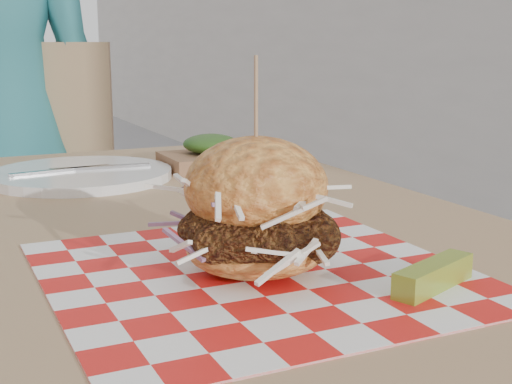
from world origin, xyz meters
The scene contains 7 objects.
patio_table centered at (0.00, 0.09, 0.67)m, with size 0.80×1.20×0.75m.
patio_chair centered at (0.04, 1.01, 0.55)m, with size 0.54×0.54×0.95m.
paper_liner centered at (0.05, -0.08, 0.75)m, with size 0.36×0.36×0.00m, color red.
sandwich centered at (0.05, -0.08, 0.80)m, with size 0.17×0.17×0.19m.
pickle_spear centered at (0.17, -0.19, 0.76)m, with size 0.10×0.02×0.02m, color olive.
place_setting centered at (0.00, 0.43, 0.76)m, with size 0.27×0.27×0.02m.
kraft_tray centered at (0.21, 0.43, 0.77)m, with size 0.15×0.12×0.06m.
Camera 1 is at (-0.20, -0.63, 0.96)m, focal length 50.00 mm.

